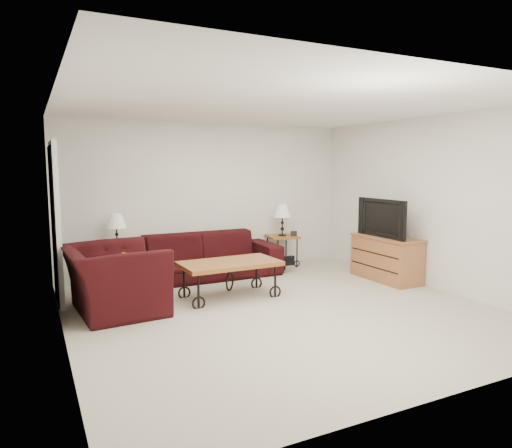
% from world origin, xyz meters
% --- Properties ---
extents(ground, '(5.00, 5.00, 0.00)m').
position_xyz_m(ground, '(0.00, 0.00, 0.00)').
color(ground, '#BAB39F').
rests_on(ground, ground).
extents(wall_back, '(5.00, 0.02, 2.50)m').
position_xyz_m(wall_back, '(0.00, 2.50, 1.25)').
color(wall_back, white).
rests_on(wall_back, ground).
extents(wall_front, '(5.00, 0.02, 2.50)m').
position_xyz_m(wall_front, '(0.00, -2.50, 1.25)').
color(wall_front, white).
rests_on(wall_front, ground).
extents(wall_left, '(0.02, 5.00, 2.50)m').
position_xyz_m(wall_left, '(-2.50, 0.00, 1.25)').
color(wall_left, white).
rests_on(wall_left, ground).
extents(wall_right, '(0.02, 5.00, 2.50)m').
position_xyz_m(wall_right, '(2.50, 0.00, 1.25)').
color(wall_right, white).
rests_on(wall_right, ground).
extents(ceiling, '(5.00, 5.00, 0.00)m').
position_xyz_m(ceiling, '(0.00, 0.00, 2.50)').
color(ceiling, white).
rests_on(ceiling, wall_back).
extents(doorway, '(0.08, 0.94, 2.04)m').
position_xyz_m(doorway, '(-2.47, 1.65, 1.02)').
color(doorway, black).
rests_on(doorway, ground).
extents(sofa, '(2.40, 0.94, 0.70)m').
position_xyz_m(sofa, '(-0.26, 2.02, 0.35)').
color(sofa, black).
rests_on(sofa, ground).
extents(side_table_left, '(0.53, 0.53, 0.54)m').
position_xyz_m(side_table_left, '(-1.60, 2.20, 0.27)').
color(side_table_left, '#915C25').
rests_on(side_table_left, ground).
extents(side_table_right, '(0.59, 0.59, 0.55)m').
position_xyz_m(side_table_right, '(1.26, 2.20, 0.28)').
color(side_table_right, '#915C25').
rests_on(side_table_right, ground).
extents(lamp_left, '(0.33, 0.33, 0.54)m').
position_xyz_m(lamp_left, '(-1.60, 2.20, 0.81)').
color(lamp_left, black).
rests_on(lamp_left, side_table_left).
extents(lamp_right, '(0.36, 0.36, 0.55)m').
position_xyz_m(lamp_right, '(1.26, 2.20, 0.83)').
color(lamp_right, black).
rests_on(lamp_right, side_table_right).
extents(photo_frame_left, '(0.11, 0.02, 0.09)m').
position_xyz_m(photo_frame_left, '(-1.75, 2.05, 0.58)').
color(photo_frame_left, black).
rests_on(photo_frame_left, side_table_left).
extents(photo_frame_right, '(0.11, 0.05, 0.09)m').
position_xyz_m(photo_frame_right, '(1.41, 2.05, 0.60)').
color(photo_frame_right, black).
rests_on(photo_frame_right, side_table_right).
extents(coffee_table, '(1.35, 0.75, 0.50)m').
position_xyz_m(coffee_table, '(-0.36, 0.78, 0.25)').
color(coffee_table, '#915C25').
rests_on(coffee_table, ground).
extents(armchair, '(1.19, 1.34, 0.82)m').
position_xyz_m(armchair, '(-1.88, 0.83, 0.41)').
color(armchair, black).
rests_on(armchair, ground).
extents(throw_pillow, '(0.13, 0.38, 0.37)m').
position_xyz_m(throw_pillow, '(-1.73, 0.78, 0.52)').
color(throw_pillow, '#DB591C').
rests_on(throw_pillow, armchair).
extents(tv_stand, '(0.48, 1.15, 0.69)m').
position_xyz_m(tv_stand, '(2.23, 0.60, 0.34)').
color(tv_stand, '#9E6F3B').
rests_on(tv_stand, ground).
extents(television, '(0.14, 1.03, 0.59)m').
position_xyz_m(television, '(2.21, 0.60, 0.99)').
color(television, black).
rests_on(television, tv_stand).
extents(backpack, '(0.45, 0.39, 0.49)m').
position_xyz_m(backpack, '(1.09, 1.85, 0.24)').
color(backpack, black).
rests_on(backpack, ground).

